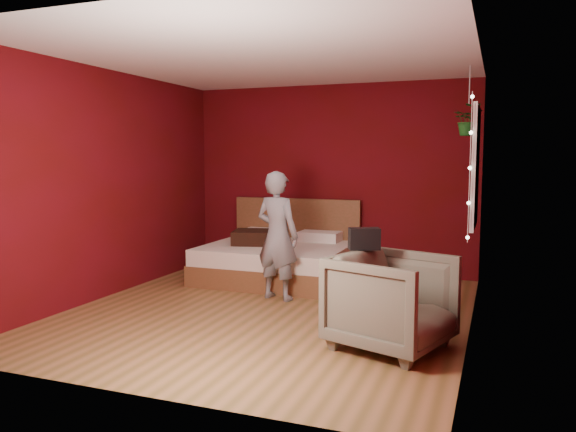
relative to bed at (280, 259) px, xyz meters
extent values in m
plane|color=#91613A|center=(0.48, -1.50, -0.26)|extent=(4.50, 4.50, 0.00)
cube|color=#570914|center=(0.48, 0.76, 1.04)|extent=(4.00, 0.02, 2.60)
cube|color=#570914|center=(0.48, -3.76, 1.04)|extent=(4.00, 0.02, 2.60)
cube|color=#570914|center=(-1.53, -1.50, 1.04)|extent=(0.02, 4.50, 2.60)
cube|color=#570914|center=(2.49, -1.50, 1.04)|extent=(0.02, 4.50, 2.60)
cube|color=white|center=(0.48, -1.50, 2.35)|extent=(4.00, 4.50, 0.02)
cube|color=white|center=(2.45, -0.60, 1.24)|extent=(0.04, 0.97, 1.27)
cube|color=black|center=(2.43, -0.60, 1.24)|extent=(0.02, 0.85, 1.15)
cube|color=white|center=(2.43, -0.60, 1.24)|extent=(0.03, 0.05, 1.15)
cube|color=white|center=(2.43, -0.60, 1.24)|extent=(0.03, 0.85, 0.05)
cylinder|color=silver|center=(2.42, -1.12, 1.24)|extent=(0.01, 0.01, 1.45)
sphere|color=#FFF2CC|center=(2.42, -1.12, 0.56)|extent=(0.04, 0.04, 0.04)
sphere|color=#FFF2CC|center=(2.42, -1.12, 0.90)|extent=(0.04, 0.04, 0.04)
sphere|color=#FFF2CC|center=(2.42, -1.12, 1.24)|extent=(0.04, 0.04, 0.04)
sphere|color=#FFF2CC|center=(2.42, -1.12, 1.57)|extent=(0.04, 0.04, 0.04)
sphere|color=#FFF2CC|center=(2.42, -1.12, 1.91)|extent=(0.04, 0.04, 0.04)
cube|color=brown|center=(0.00, -0.09, -0.14)|extent=(1.85, 1.57, 0.26)
cube|color=silver|center=(0.00, -0.09, 0.10)|extent=(1.81, 1.54, 0.20)
cube|color=brown|center=(0.00, 0.66, 0.24)|extent=(1.85, 0.07, 1.02)
cube|color=white|center=(-0.42, 0.44, 0.26)|extent=(0.56, 0.35, 0.13)
cube|color=white|center=(0.42, 0.44, 0.26)|extent=(0.56, 0.35, 0.13)
imported|color=slate|center=(0.37, -1.00, 0.46)|extent=(0.59, 0.46, 1.45)
imported|color=#615F4D|center=(1.88, -2.21, 0.14)|extent=(1.12, 1.10, 0.81)
cube|color=black|center=(1.61, -2.07, 0.64)|extent=(0.29, 0.23, 0.19)
cube|color=black|center=(-0.33, -0.10, 0.29)|extent=(0.61, 0.61, 0.18)
cylinder|color=silver|center=(2.34, -0.25, 2.13)|extent=(0.01, 0.01, 0.42)
imported|color=#1C611B|center=(2.34, -0.25, 1.75)|extent=(0.31, 0.27, 0.34)
camera|label=1|loc=(2.69, -6.80, 1.34)|focal=35.00mm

